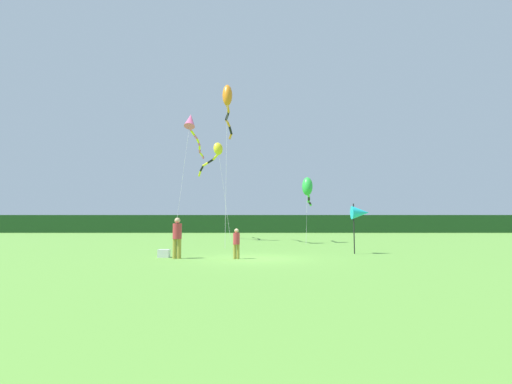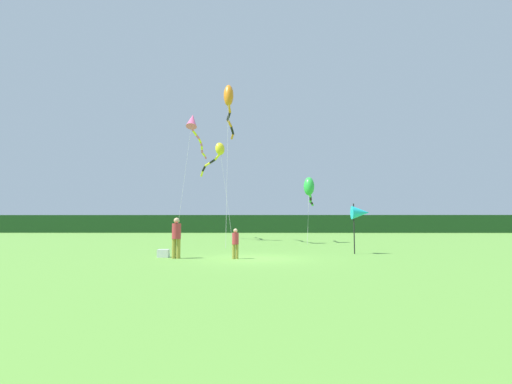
# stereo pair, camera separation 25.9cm
# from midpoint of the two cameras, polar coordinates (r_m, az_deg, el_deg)

# --- Properties ---
(ground_plane) EXTENTS (120.00, 120.00, 0.00)m
(ground_plane) POSITION_cam_midpoint_polar(r_m,az_deg,el_deg) (17.07, -0.47, -10.10)
(ground_plane) COLOR #5B9338
(distant_treeline) EXTENTS (108.00, 2.00, 2.91)m
(distant_treeline) POSITION_cam_midpoint_polar(r_m,az_deg,el_deg) (62.00, -0.07, -4.89)
(distant_treeline) COLOR #193D19
(distant_treeline) RESTS_ON ground
(person_adult) EXTENTS (0.40, 0.40, 1.83)m
(person_adult) POSITION_cam_midpoint_polar(r_m,az_deg,el_deg) (17.34, -12.28, -6.52)
(person_adult) COLOR olive
(person_adult) RESTS_ON ground
(person_child) EXTENTS (0.30, 0.30, 1.34)m
(person_child) POSITION_cam_midpoint_polar(r_m,az_deg,el_deg) (16.82, -3.37, -7.62)
(person_child) COLOR olive
(person_child) RESTS_ON ground
(cooler_box) EXTENTS (0.52, 0.41, 0.37)m
(cooler_box) POSITION_cam_midpoint_polar(r_m,az_deg,el_deg) (18.08, -14.19, -9.08)
(cooler_box) COLOR silver
(cooler_box) RESTS_ON ground
(banner_flag_pole) EXTENTS (0.90, 0.70, 2.60)m
(banner_flag_pole) POSITION_cam_midpoint_polar(r_m,az_deg,el_deg) (20.23, 15.33, -3.09)
(banner_flag_pole) COLOR black
(banner_flag_pole) RESTS_ON ground
(kite_orange) EXTENTS (0.81, 10.51, 12.27)m
(kite_orange) POSITION_cam_midpoint_polar(r_m,az_deg,el_deg) (30.03, -4.52, 13.62)
(kite_orange) COLOR #B2B2B2
(kite_orange) RESTS_ON ground
(kite_green) EXTENTS (1.39, 5.04, 5.43)m
(kite_green) POSITION_cam_midpoint_polar(r_m,az_deg,el_deg) (30.85, 7.71, 0.63)
(kite_green) COLOR #B2B2B2
(kite_green) RESTS_ON ground
(kite_rainbow) EXTENTS (1.12, 10.95, 11.79)m
(kite_rainbow) POSITION_cam_midpoint_polar(r_m,az_deg,el_deg) (35.88, -9.94, 10.05)
(kite_rainbow) COLOR #B2B2B2
(kite_rainbow) RESTS_ON ground
(kite_yellow) EXTENTS (3.94, 7.48, 8.90)m
(kite_yellow) POSITION_cam_midpoint_polar(r_m,az_deg,el_deg) (34.58, -6.41, 5.89)
(kite_yellow) COLOR #B2B2B2
(kite_yellow) RESTS_ON ground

